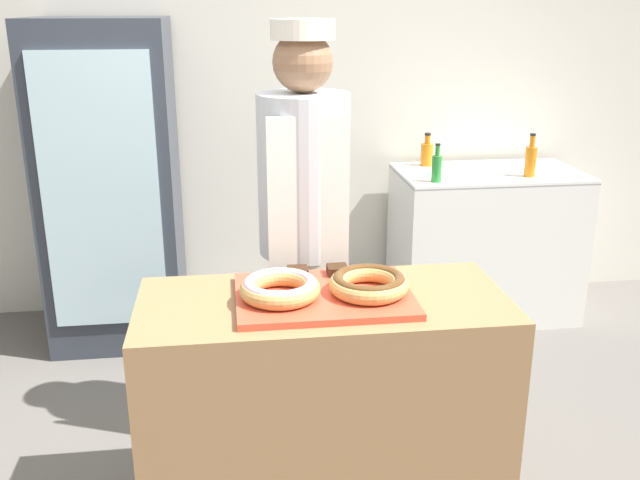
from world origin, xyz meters
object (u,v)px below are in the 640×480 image
Objects in this scene: donut_chocolate_glaze at (369,283)px; baker_person at (304,231)px; beverage_fridge at (111,185)px; bottle_orange at (531,160)px; donut_light_glaze at (280,287)px; brownie_back_left at (298,272)px; bottle_green at (437,167)px; bottle_orange_b at (427,153)px; chest_freezer at (484,243)px; serving_tray at (324,296)px; brownie_back_right at (337,270)px.

baker_person reaches higher than donut_chocolate_glaze.
beverage_fridge reaches higher than bottle_orange.
donut_light_glaze is 0.21m from brownie_back_left.
donut_chocolate_glaze is 1.27× the size of bottle_green.
baker_person is 8.35× the size of bottle_green.
beverage_fridge is (-0.88, 1.56, -0.04)m from brownie_back_left.
beverage_fridge reaches higher than bottle_orange_b.
bottle_orange reaches higher than donut_chocolate_glaze.
brownie_back_left is at bearing -99.76° from baker_person.
donut_light_glaze is 1.00× the size of donut_chocolate_glaze.
chest_freezer is at bearing 50.29° from brownie_back_left.
donut_chocolate_glaze is 3.78× the size of brownie_back_left.
brownie_back_left is 0.29× the size of bottle_orange.
bottle_green is at bearing 57.31° from donut_light_glaze.
bottle_orange_b reaches higher than brownie_back_left.
brownie_back_left reaches higher than chest_freezer.
donut_chocolate_glaze is 1.69m from bottle_green.
donut_chocolate_glaze is 0.60m from baker_person.
baker_person reaches higher than serving_tray.
brownie_back_left is at bearing 139.73° from donut_chocolate_glaze.
donut_light_glaze is (-0.15, -0.02, 0.05)m from serving_tray.
brownie_back_left is at bearing 180.00° from brownie_back_right.
donut_light_glaze is at bearing -171.82° from serving_tray.
brownie_back_right reaches higher than serving_tray.
donut_chocolate_glaze is 0.15× the size of baker_person.
bottle_green is (1.79, -0.21, 0.09)m from beverage_fridge.
donut_chocolate_glaze reaches higher than brownie_back_right.
bottle_orange_b is at bearing 148.53° from chest_freezer.
serving_tray is 2.17m from chest_freezer.
bottle_green reaches higher than bottle_orange_b.
donut_light_glaze is at bearing -112.61° from brownie_back_left.
bottle_orange is at bearing 48.29° from serving_tray.
beverage_fridge reaches higher than donut_light_glaze.
bottle_green is (-0.57, -0.06, -0.01)m from bottle_orange.
donut_light_glaze is 1.27× the size of bottle_green.
bottle_orange is (1.33, 1.41, 0.07)m from brownie_back_right.
bottle_orange is at bearing 46.60° from brownie_back_right.
bottle_orange is at bearing -40.93° from chest_freezer.
bottle_orange reaches higher than donut_light_glaze.
bottle_orange is 0.57m from bottle_green.
serving_tray is 2.11m from bottle_orange.
baker_person is 1.01× the size of beverage_fridge.
brownie_back_left is 0.39m from baker_person.
bottle_green is (0.91, 1.35, 0.06)m from brownie_back_left.
donut_chocolate_glaze is at bearing -128.13° from bottle_orange.
brownie_back_right is (0.22, 0.19, -0.02)m from donut_light_glaze.
baker_person reaches higher than donut_light_glaze.
beverage_fridge is (-1.02, 1.56, -0.04)m from brownie_back_right.
donut_light_glaze is at bearing -139.73° from brownie_back_right.
bottle_orange_b reaches higher than serving_tray.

